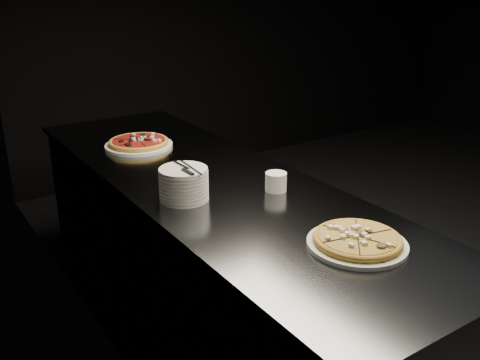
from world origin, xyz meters
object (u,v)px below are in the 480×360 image
plate_stack (184,184)px  cutlery (187,168)px  counter (211,273)px  pizza_tomato (139,143)px  pizza_mushroom (357,241)px  ramekin (276,181)px

plate_stack → cutlery: (0.01, -0.01, 0.06)m
counter → pizza_tomato: size_ratio=6.38×
pizza_mushroom → ramekin: size_ratio=3.93×
counter → plate_stack: size_ratio=13.24×
pizza_tomato → plate_stack: plate_stack is taller
cutlery → plate_stack: bearing=115.7°
cutlery → ramekin: cutlery is taller
counter → pizza_mushroom: (0.08, -0.78, 0.48)m
counter → ramekin: (0.15, -0.26, 0.50)m
pizza_tomato → ramekin: 0.87m
pizza_mushroom → counter: bearing=95.6°
cutlery → counter: bearing=37.7°
pizza_tomato → plate_stack: (-0.13, -0.72, 0.04)m
pizza_tomato → cutlery: size_ratio=1.95×
counter → pizza_tomato: pizza_tomato is taller
pizza_mushroom → ramekin: 0.52m
plate_stack → ramekin: size_ratio=2.17×
counter → pizza_tomato: (-0.07, 0.58, 0.48)m
ramekin → pizza_tomato: bearing=104.3°
pizza_mushroom → plate_stack: (-0.27, 0.64, 0.04)m
cutlery → pizza_mushroom: bearing=-69.1°
counter → plate_stack: plate_stack is taller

